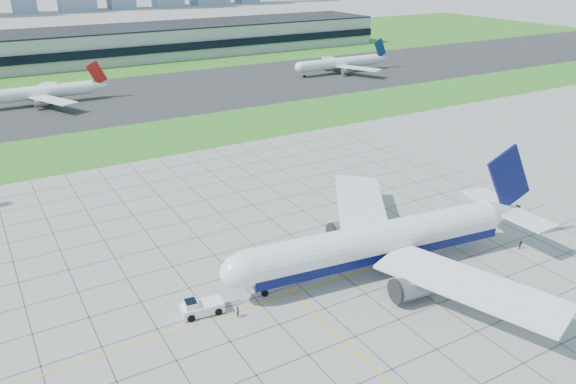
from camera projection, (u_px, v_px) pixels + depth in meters
name	position (u px, v px, depth m)	size (l,w,h in m)	color
ground	(337.00, 271.00, 96.83)	(1400.00, 1400.00, 0.00)	#9E9E99
grass_median	(165.00, 136.00, 168.27)	(700.00, 35.00, 0.04)	#3A7621
asphalt_taxiway	(117.00, 98.00, 211.93)	(700.00, 75.00, 0.04)	#383838
grass_far	(63.00, 56.00, 299.25)	(700.00, 145.00, 0.04)	#3A7621
apron_markings	(305.00, 244.00, 105.83)	(120.00, 130.00, 0.03)	#474744
terminal	(149.00, 41.00, 294.80)	(260.00, 43.00, 15.80)	#B7B7B2
airliner	(380.00, 242.00, 95.66)	(61.04, 61.51, 19.24)	white
pushback_tug	(200.00, 307.00, 85.09)	(9.41, 3.90, 2.59)	white
crew_near	(238.00, 312.00, 84.40)	(0.65, 0.43, 1.79)	black
crew_far	(521.00, 245.00, 103.94)	(0.79, 0.61, 1.62)	black
distant_jet_1	(41.00, 92.00, 201.95)	(43.02, 42.66, 14.08)	white
distant_jet_2	(340.00, 63.00, 255.70)	(47.90, 42.66, 14.08)	white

